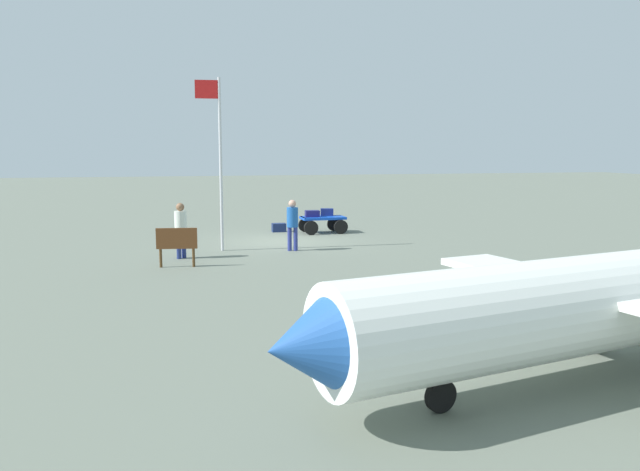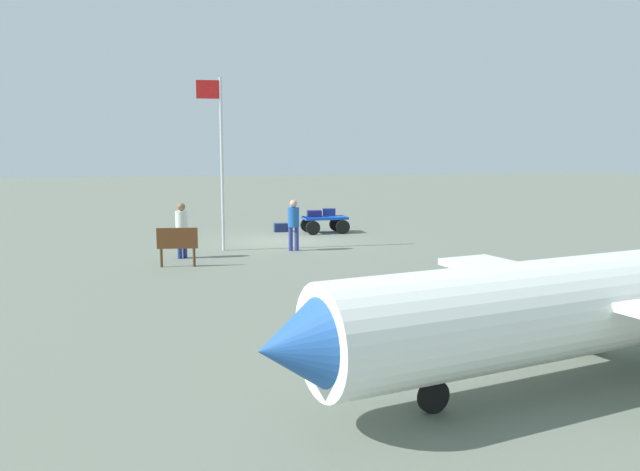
{
  "view_description": "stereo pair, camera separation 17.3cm",
  "coord_description": "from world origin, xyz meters",
  "px_view_note": "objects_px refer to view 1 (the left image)",
  "views": [
    {
      "loc": [
        4.09,
        22.84,
        3.36
      ],
      "look_at": [
        -0.03,
        6.0,
        1.01
      ],
      "focal_mm": 35.58,
      "sensor_mm": 36.0,
      "label": 1
    },
    {
      "loc": [
        3.92,
        22.88,
        3.36
      ],
      "look_at": [
        -0.03,
        6.0,
        1.01
      ],
      "focal_mm": 35.58,
      "sensor_mm": 36.0,
      "label": 2
    }
  ],
  "objects_px": {
    "luggage_cart": "(322,222)",
    "airplane_near": "(588,303)",
    "suitcase_dark": "(327,212)",
    "worker_trailing": "(181,226)",
    "suitcase_grey": "(312,214)",
    "signboard": "(177,241)",
    "flagpole": "(218,152)",
    "suitcase_maroon": "(279,228)",
    "worker_lead": "(292,221)"
  },
  "relations": [
    {
      "from": "suitcase_dark",
      "to": "flagpole",
      "type": "relative_size",
      "value": 0.1
    },
    {
      "from": "suitcase_maroon",
      "to": "suitcase_dark",
      "type": "bearing_deg",
      "value": 167.31
    },
    {
      "from": "suitcase_grey",
      "to": "worker_trailing",
      "type": "relative_size",
      "value": 0.34
    },
    {
      "from": "airplane_near",
      "to": "flagpole",
      "type": "xyz_separation_m",
      "value": [
        4.18,
        -13.41,
        2.14
      ]
    },
    {
      "from": "suitcase_dark",
      "to": "worker_lead",
      "type": "distance_m",
      "value": 5.13
    },
    {
      "from": "worker_lead",
      "to": "signboard",
      "type": "height_order",
      "value": "worker_lead"
    },
    {
      "from": "worker_trailing",
      "to": "airplane_near",
      "type": "distance_m",
      "value": 13.34
    },
    {
      "from": "worker_trailing",
      "to": "airplane_near",
      "type": "xyz_separation_m",
      "value": [
        -5.48,
        12.16,
        0.13
      ]
    },
    {
      "from": "suitcase_dark",
      "to": "airplane_near",
      "type": "distance_m",
      "value": 17.4
    },
    {
      "from": "suitcase_grey",
      "to": "flagpole",
      "type": "relative_size",
      "value": 0.1
    },
    {
      "from": "luggage_cart",
      "to": "airplane_near",
      "type": "bearing_deg",
      "value": 89.13
    },
    {
      "from": "luggage_cart",
      "to": "suitcase_dark",
      "type": "xyz_separation_m",
      "value": [
        -0.28,
        -0.35,
        0.35
      ]
    },
    {
      "from": "suitcase_dark",
      "to": "airplane_near",
      "type": "relative_size",
      "value": 0.06
    },
    {
      "from": "suitcase_grey",
      "to": "suitcase_dark",
      "type": "relative_size",
      "value": 1.0
    },
    {
      "from": "luggage_cart",
      "to": "worker_lead",
      "type": "distance_m",
      "value": 4.72
    },
    {
      "from": "worker_lead",
      "to": "flagpole",
      "type": "xyz_separation_m",
      "value": [
        2.36,
        -0.57,
        2.28
      ]
    },
    {
      "from": "worker_lead",
      "to": "flagpole",
      "type": "height_order",
      "value": "flagpole"
    },
    {
      "from": "suitcase_dark",
      "to": "worker_trailing",
      "type": "height_order",
      "value": "worker_trailing"
    },
    {
      "from": "worker_lead",
      "to": "suitcase_maroon",
      "type": "bearing_deg",
      "value": -94.75
    },
    {
      "from": "flagpole",
      "to": "suitcase_grey",
      "type": "bearing_deg",
      "value": -138.08
    },
    {
      "from": "worker_lead",
      "to": "worker_trailing",
      "type": "xyz_separation_m",
      "value": [
        3.66,
        0.67,
        0.02
      ]
    },
    {
      "from": "worker_trailing",
      "to": "luggage_cart",
      "type": "bearing_deg",
      "value": -139.62
    },
    {
      "from": "suitcase_dark",
      "to": "suitcase_maroon",
      "type": "xyz_separation_m",
      "value": [
        1.94,
        -0.44,
        -0.64
      ]
    },
    {
      "from": "flagpole",
      "to": "signboard",
      "type": "bearing_deg",
      "value": 61.91
    },
    {
      "from": "worker_trailing",
      "to": "airplane_near",
      "type": "height_order",
      "value": "airplane_near"
    },
    {
      "from": "suitcase_dark",
      "to": "flagpole",
      "type": "xyz_separation_m",
      "value": [
        4.72,
        3.98,
        2.49
      ]
    },
    {
      "from": "suitcase_grey",
      "to": "flagpole",
      "type": "bearing_deg",
      "value": 41.92
    },
    {
      "from": "suitcase_grey",
      "to": "signboard",
      "type": "relative_size",
      "value": 0.5
    },
    {
      "from": "suitcase_maroon",
      "to": "airplane_near",
      "type": "distance_m",
      "value": 17.9
    },
    {
      "from": "worker_trailing",
      "to": "flagpole",
      "type": "height_order",
      "value": "flagpole"
    },
    {
      "from": "worker_lead",
      "to": "worker_trailing",
      "type": "relative_size",
      "value": 0.99
    },
    {
      "from": "worker_trailing",
      "to": "suitcase_maroon",
      "type": "bearing_deg",
      "value": -125.77
    },
    {
      "from": "suitcase_grey",
      "to": "worker_lead",
      "type": "relative_size",
      "value": 0.34
    },
    {
      "from": "suitcase_maroon",
      "to": "signboard",
      "type": "relative_size",
      "value": 0.48
    },
    {
      "from": "suitcase_dark",
      "to": "airplane_near",
      "type": "bearing_deg",
      "value": 88.22
    },
    {
      "from": "luggage_cart",
      "to": "airplane_near",
      "type": "distance_m",
      "value": 17.06
    },
    {
      "from": "suitcase_grey",
      "to": "airplane_near",
      "type": "distance_m",
      "value": 17.01
    },
    {
      "from": "suitcase_grey",
      "to": "suitcase_maroon",
      "type": "bearing_deg",
      "value": -33.56
    },
    {
      "from": "signboard",
      "to": "worker_lead",
      "type": "bearing_deg",
      "value": -150.6
    },
    {
      "from": "suitcase_maroon",
      "to": "flagpole",
      "type": "distance_m",
      "value": 6.08
    },
    {
      "from": "suitcase_dark",
      "to": "signboard",
      "type": "bearing_deg",
      "value": 47.37
    },
    {
      "from": "signboard",
      "to": "suitcase_dark",
      "type": "bearing_deg",
      "value": -132.63
    },
    {
      "from": "suitcase_maroon",
      "to": "airplane_near",
      "type": "relative_size",
      "value": 0.06
    },
    {
      "from": "suitcase_maroon",
      "to": "worker_trailing",
      "type": "xyz_separation_m",
      "value": [
        4.08,
        5.66,
        0.86
      ]
    },
    {
      "from": "suitcase_grey",
      "to": "worker_trailing",
      "type": "height_order",
      "value": "worker_trailing"
    },
    {
      "from": "suitcase_grey",
      "to": "airplane_near",
      "type": "relative_size",
      "value": 0.06
    },
    {
      "from": "suitcase_grey",
      "to": "signboard",
      "type": "xyz_separation_m",
      "value": [
        5.46,
        6.32,
        -0.04
      ]
    },
    {
      "from": "worker_lead",
      "to": "signboard",
      "type": "xyz_separation_m",
      "value": [
        3.82,
        2.15,
        -0.26
      ]
    },
    {
      "from": "flagpole",
      "to": "suitcase_maroon",
      "type": "bearing_deg",
      "value": -122.19
    },
    {
      "from": "luggage_cart",
      "to": "worker_trailing",
      "type": "relative_size",
      "value": 1.05
    }
  ]
}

